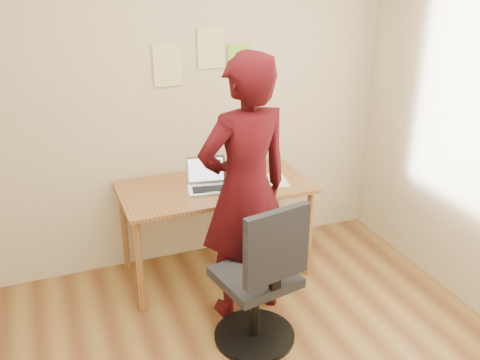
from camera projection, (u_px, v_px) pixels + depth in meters
name	position (u px, v px, depth m)	size (l,w,h in m)	color
room	(265.00, 183.00, 2.48)	(3.58, 3.58, 2.78)	brown
desk	(215.00, 196.00, 4.00)	(1.40, 0.70, 0.74)	#A06537
laptop	(207.00, 182.00, 3.92)	(0.34, 0.31, 0.21)	#BBBBC3
paper_sheet	(274.00, 180.00, 4.06)	(0.19, 0.27, 0.00)	white
phone	(265.00, 189.00, 3.89)	(0.07, 0.13, 0.01)	black
wall_note_left	(168.00, 66.00, 3.88)	(0.21, 0.00, 0.30)	#E6D989
wall_note_mid	(211.00, 48.00, 3.94)	(0.21, 0.00, 0.30)	#E6D989
wall_note_right	(239.00, 61.00, 4.06)	(0.18, 0.00, 0.24)	#86D530
office_chair	(261.00, 286.00, 3.30)	(0.53, 0.54, 1.02)	black
person	(245.00, 191.00, 3.47)	(0.66, 0.43, 1.82)	#37070C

